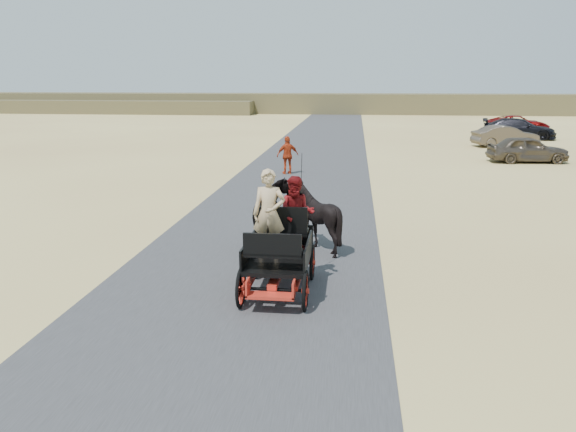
# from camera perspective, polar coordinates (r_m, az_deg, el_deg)

# --- Properties ---
(ground) EXTENTS (140.00, 140.00, 0.00)m
(ground) POSITION_cam_1_polar(r_m,az_deg,el_deg) (10.74, -6.24, -9.64)
(ground) COLOR tan
(road) EXTENTS (6.00, 140.00, 0.01)m
(road) POSITION_cam_1_polar(r_m,az_deg,el_deg) (10.74, -6.24, -9.62)
(road) COLOR #38383A
(road) RESTS_ON ground
(ridge_far) EXTENTS (140.00, 6.00, 2.40)m
(ridge_far) POSITION_cam_1_polar(r_m,az_deg,el_deg) (71.69, 5.02, 11.32)
(ridge_far) COLOR brown
(ridge_far) RESTS_ON ground
(ridge_near) EXTENTS (40.00, 4.00, 1.60)m
(ridge_near) POSITION_cam_1_polar(r_m,az_deg,el_deg) (74.99, -19.08, 10.43)
(ridge_near) COLOR brown
(ridge_near) RESTS_ON ground
(carriage) EXTENTS (1.30, 2.40, 0.72)m
(carriage) POSITION_cam_1_polar(r_m,az_deg,el_deg) (11.53, -0.94, -5.95)
(carriage) COLOR black
(carriage) RESTS_ON ground
(horse_left) EXTENTS (0.91, 2.01, 1.70)m
(horse_left) POSITION_cam_1_polar(r_m,az_deg,el_deg) (14.31, -1.53, 0.02)
(horse_left) COLOR black
(horse_left) RESTS_ON ground
(horse_right) EXTENTS (1.37, 1.54, 1.70)m
(horse_right) POSITION_cam_1_polar(r_m,az_deg,el_deg) (14.20, 2.87, -0.10)
(horse_right) COLOR black
(horse_right) RESTS_ON ground
(driver_man) EXTENTS (0.66, 0.43, 1.80)m
(driver_man) POSITION_cam_1_polar(r_m,az_deg,el_deg) (11.25, -1.94, 0.23)
(driver_man) COLOR tan
(driver_man) RESTS_ON carriage
(passenger_woman) EXTENTS (0.77, 0.60, 1.58)m
(passenger_woman) POSITION_cam_1_polar(r_m,az_deg,el_deg) (11.74, 0.88, 0.26)
(passenger_woman) COLOR #660C0F
(passenger_woman) RESTS_ON carriage
(pedestrian) EXTENTS (1.09, 0.78, 1.73)m
(pedestrian) POSITION_cam_1_polar(r_m,az_deg,el_deg) (25.60, -0.03, 6.19)
(pedestrian) COLOR #AD3113
(pedestrian) RESTS_ON ground
(car_a) EXTENTS (4.11, 1.94, 1.36)m
(car_a) POSITION_cam_1_polar(r_m,az_deg,el_deg) (31.83, 23.16, 6.26)
(car_a) COLOR brown
(car_a) RESTS_ON ground
(car_b) EXTENTS (4.30, 2.32, 1.34)m
(car_b) POSITION_cam_1_polar(r_m,az_deg,el_deg) (38.69, 21.21, 7.57)
(car_b) COLOR brown
(car_b) RESTS_ON ground
(car_c) EXTENTS (5.32, 3.00, 1.46)m
(car_c) POSITION_cam_1_polar(r_m,az_deg,el_deg) (44.11, 22.40, 8.20)
(car_c) COLOR black
(car_c) RESTS_ON ground
(car_d) EXTENTS (4.96, 2.55, 1.34)m
(car_d) POSITION_cam_1_polar(r_m,az_deg,el_deg) (49.75, 22.33, 8.66)
(car_d) COLOR maroon
(car_d) RESTS_ON ground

